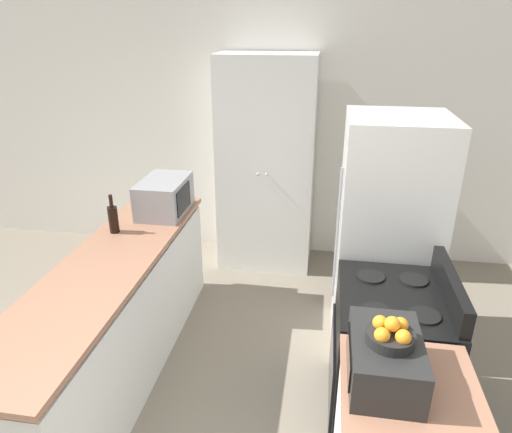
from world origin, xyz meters
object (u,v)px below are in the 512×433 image
Objects in this scene: refrigerator at (386,238)px; wine_bottle at (113,218)px; toaster_oven at (384,359)px; microwave at (165,196)px; stove at (387,357)px; pantry_cabinet at (266,166)px; fruit_bowl at (391,334)px.

refrigerator is 2.03m from wine_bottle.
refrigerator reaches higher than toaster_oven.
stove is at bearing -29.78° from microwave.
microwave is (-0.71, -0.97, -0.00)m from pantry_cabinet.
toaster_oven is at bearing -46.62° from microwave.
toaster_oven is at bearing -34.22° from wine_bottle.
pantry_cabinet is 1.97× the size of stove.
refrigerator is 6.04× the size of wine_bottle.
wine_bottle reaches higher than toaster_oven.
stove is at bearing 78.50° from toaster_oven.
microwave is at bearing 60.40° from wine_bottle.
microwave is 0.50m from wine_bottle.
refrigerator is at bearing -48.15° from pantry_cabinet.
wine_bottle is (-1.98, 0.56, 0.56)m from stove.
microwave reaches higher than stove.
wine_bottle is 0.65× the size of toaster_oven.
pantry_cabinet is 1.59m from refrigerator.
pantry_cabinet is 2.80m from toaster_oven.
fruit_bowl reaches higher than toaster_oven.
fruit_bowl is (-0.13, -0.71, 0.70)m from stove.
stove is 1.01m from fruit_bowl.
pantry_cabinet reaches higher than toaster_oven.
stove is (1.03, -1.96, -0.59)m from pantry_cabinet.
wine_bottle is at bearing -173.64° from refrigerator.
toaster_oven is (1.60, -1.69, -0.04)m from microwave.
pantry_cabinet is at bearing 108.46° from toaster_oven.
refrigerator reaches higher than stove.
pantry_cabinet reaches higher than refrigerator.
fruit_bowl is at bearing -46.77° from microwave.
refrigerator reaches higher than microwave.
pantry_cabinet is 1.20m from microwave.
stove is 2.13m from wine_bottle.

